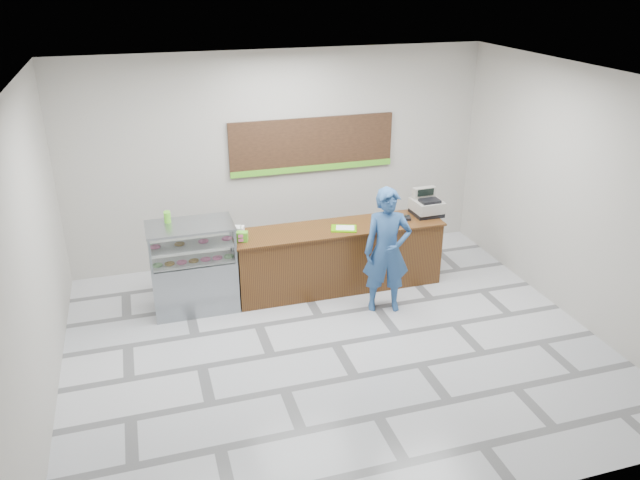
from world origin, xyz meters
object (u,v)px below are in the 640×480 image
object	(u,v)px
customer	(387,251)
cash_register	(427,205)
sales_counter	(338,257)
display_case	(193,266)
serving_tray	(344,228)

from	to	relation	value
customer	cash_register	bearing A→B (deg)	55.45
sales_counter	display_case	bearing A→B (deg)	-179.99
display_case	serving_tray	bearing A→B (deg)	-2.77
display_case	sales_counter	bearing A→B (deg)	0.01
sales_counter	cash_register	distance (m)	1.64
display_case	customer	xyz separation A→B (m)	(2.67, -0.83, 0.26)
serving_tray	cash_register	bearing A→B (deg)	27.55
sales_counter	customer	size ratio (longest dim) A/B	1.75
serving_tray	sales_counter	bearing A→B (deg)	132.52
display_case	cash_register	xyz separation A→B (m)	(3.72, 0.09, 0.51)
sales_counter	display_case	size ratio (longest dim) A/B	2.45
sales_counter	customer	bearing A→B (deg)	-61.22
cash_register	serving_tray	distance (m)	1.47
serving_tray	display_case	bearing A→B (deg)	-163.11
cash_register	display_case	bearing A→B (deg)	179.05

